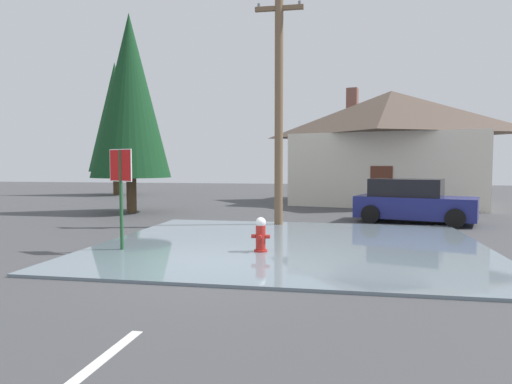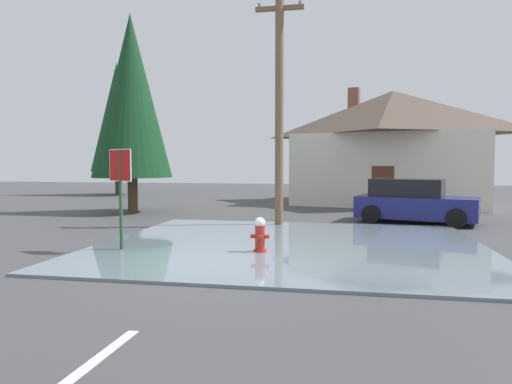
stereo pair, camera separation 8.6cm
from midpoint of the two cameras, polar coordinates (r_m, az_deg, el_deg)
The scene contains 10 objects.
ground_plane at distance 9.62m, azimuth -5.54°, elevation -9.29°, with size 80.00×80.00×0.10m, color #424244.
flood_puddle at distance 11.81m, azimuth 4.54°, elevation -6.50°, with size 9.54×8.52×0.06m, color slate.
lane_stop_bar at distance 8.29m, azimuth -6.89°, elevation -10.98°, with size 3.20×0.30×0.01m, color silver.
stop_sign_near at distance 11.20m, azimuth -16.29°, elevation 1.64°, with size 0.70×0.33×2.43m.
fire_hydrant at distance 10.60m, azimuth 0.72°, elevation -5.50°, with size 0.43×0.37×0.85m.
utility_pole at distance 15.48m, azimuth 3.08°, elevation 10.84°, with size 1.60×0.28×7.78m.
house at distance 25.34m, azimuth 16.65°, elevation 5.58°, with size 11.20×9.28×6.40m.
parked_car at distance 17.21m, azimuth 19.13°, elevation -1.16°, with size 4.37×2.88×1.56m.
pine_tree_tall_left at distance 20.57m, azimuth -15.14°, elevation 11.41°, with size 3.37×3.37×8.44m.
pine_tree_mid_left at distance 32.75m, azimuth -16.78°, elevation 8.86°, with size 3.57×3.57×8.92m.
Camera 2 is at (2.70, -8.99, 2.06)m, focal length 32.19 mm.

